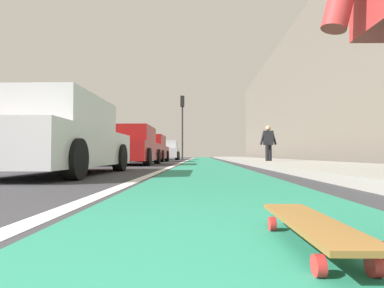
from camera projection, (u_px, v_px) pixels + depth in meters
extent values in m
plane|color=#38383D|center=(208.00, 167.00, 10.33)|extent=(80.00, 80.00, 0.00)
cube|color=#288466|center=(204.00, 160.00, 24.31)|extent=(56.00, 2.01, 0.00)
cube|color=silver|center=(186.00, 161.00, 20.35)|extent=(52.00, 0.16, 0.01)
cube|color=#9E9B93|center=(259.00, 160.00, 18.24)|extent=(52.00, 3.20, 0.14)
cube|color=#71685D|center=(294.00, 97.00, 22.29)|extent=(40.00, 1.20, 8.76)
cylinder|color=red|center=(272.00, 224.00, 1.59)|extent=(0.07, 0.03, 0.07)
cylinder|color=red|center=(307.00, 224.00, 1.59)|extent=(0.07, 0.03, 0.07)
cylinder|color=red|center=(319.00, 266.00, 0.99)|extent=(0.07, 0.03, 0.07)
cylinder|color=red|center=(374.00, 266.00, 0.99)|extent=(0.07, 0.03, 0.07)
cube|color=silver|center=(289.00, 214.00, 1.59)|extent=(0.06, 0.12, 0.02)
cube|color=silver|center=(346.00, 250.00, 0.99)|extent=(0.06, 0.12, 0.02)
cube|color=olive|center=(311.00, 222.00, 1.29)|extent=(0.84, 0.21, 0.02)
cube|color=silver|center=(60.00, 147.00, 6.17)|extent=(4.38, 1.73, 0.70)
cube|color=silver|center=(57.00, 113.00, 6.04)|extent=(2.41, 1.58, 0.60)
cube|color=#4C606B|center=(81.00, 120.00, 7.24)|extent=(0.05, 1.50, 0.51)
cylinder|color=black|center=(51.00, 158.00, 7.54)|extent=(0.63, 0.22, 0.63)
cylinder|color=black|center=(120.00, 158.00, 7.50)|extent=(0.63, 0.22, 0.63)
cylinder|color=black|center=(75.00, 159.00, 4.79)|extent=(0.63, 0.22, 0.63)
cube|color=maroon|center=(131.00, 151.00, 12.43)|extent=(4.13, 1.78, 0.70)
cube|color=maroon|center=(130.00, 134.00, 12.31)|extent=(2.27, 1.64, 0.60)
cube|color=#4C606B|center=(136.00, 136.00, 13.44)|extent=(0.04, 1.57, 0.51)
cylinder|color=black|center=(118.00, 156.00, 13.73)|extent=(0.62, 0.22, 0.62)
cylinder|color=black|center=(157.00, 156.00, 13.68)|extent=(0.62, 0.22, 0.62)
cylinder|color=black|center=(99.00, 157.00, 11.17)|extent=(0.62, 0.22, 0.62)
cylinder|color=black|center=(147.00, 157.00, 11.12)|extent=(0.62, 0.22, 0.62)
cube|color=maroon|center=(149.00, 152.00, 18.00)|extent=(4.06, 1.85, 0.70)
cube|color=maroon|center=(149.00, 141.00, 17.87)|extent=(2.23, 1.70, 0.60)
cube|color=#4C606B|center=(152.00, 141.00, 18.99)|extent=(0.04, 1.62, 0.51)
cylinder|color=black|center=(138.00, 156.00, 19.27)|extent=(0.63, 0.22, 0.63)
cylinder|color=black|center=(167.00, 156.00, 19.22)|extent=(0.63, 0.22, 0.63)
cylinder|color=black|center=(128.00, 156.00, 16.76)|extent=(0.63, 0.22, 0.63)
cylinder|color=black|center=(162.00, 156.00, 16.71)|extent=(0.63, 0.22, 0.63)
cube|color=#B7B7BC|center=(166.00, 153.00, 24.91)|extent=(4.06, 1.97, 0.70)
cube|color=#B7B7BC|center=(166.00, 144.00, 24.78)|extent=(2.25, 1.77, 0.60)
cube|color=#4C606B|center=(167.00, 145.00, 25.88)|extent=(0.08, 1.64, 0.51)
cylinder|color=black|center=(156.00, 156.00, 26.15)|extent=(0.66, 0.24, 0.65)
cylinder|color=black|center=(178.00, 156.00, 26.14)|extent=(0.66, 0.24, 0.65)
cylinder|color=black|center=(153.00, 156.00, 23.66)|extent=(0.66, 0.24, 0.65)
cylinder|color=black|center=(177.00, 156.00, 23.65)|extent=(0.66, 0.24, 0.65)
cylinder|color=#2D2D2D|center=(182.00, 133.00, 23.07)|extent=(0.12, 0.12, 3.84)
cube|color=black|center=(182.00, 101.00, 23.15)|extent=(0.24, 0.28, 0.80)
sphere|color=#360606|center=(182.00, 98.00, 23.28)|extent=(0.16, 0.16, 0.16)
sphere|color=gold|center=(182.00, 102.00, 23.28)|extent=(0.16, 0.16, 0.16)
sphere|color=black|center=(182.00, 105.00, 23.27)|extent=(0.16, 0.16, 0.16)
cylinder|color=black|center=(270.00, 155.00, 12.96)|extent=(0.13, 0.13, 0.78)
cylinder|color=black|center=(267.00, 155.00, 12.72)|extent=(0.13, 0.13, 0.78)
cube|color=black|center=(270.00, 163.00, 12.95)|extent=(0.25, 0.09, 0.07)
cube|color=black|center=(268.00, 138.00, 12.87)|extent=(0.23, 0.38, 0.57)
cylinder|color=black|center=(274.00, 138.00, 12.87)|extent=(0.09, 0.22, 0.57)
cylinder|color=black|center=(262.00, 138.00, 12.88)|extent=(0.09, 0.22, 0.57)
sphere|color=tan|center=(268.00, 128.00, 12.89)|extent=(0.21, 0.21, 0.21)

